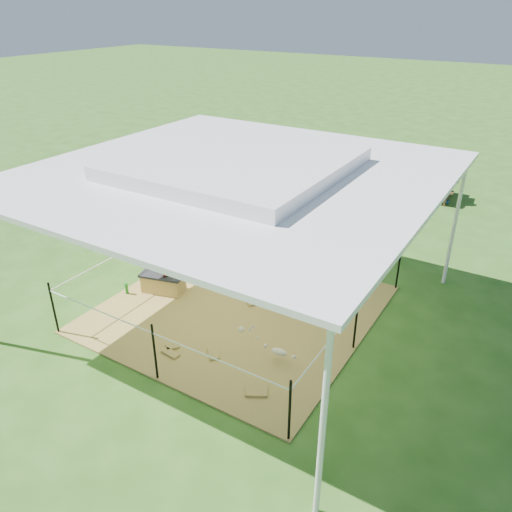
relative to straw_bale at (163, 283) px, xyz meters
The scene contains 13 objects.
ground 1.63m from the straw_bale, ahead, with size 90.00×90.00×0.00m, color #2D5919.
hay_patch 1.62m from the straw_bale, ahead, with size 4.60×4.60×0.03m, color brown.
canopy_tent 2.96m from the straw_bale, ahead, with size 6.30×6.30×2.90m.
rope_fence 1.67m from the straw_bale, ahead, with size 4.54×4.54×1.00m.
straw_bale is the anchor object (origin of this frame).
dark_cloth 0.20m from the straw_bale, ahead, with size 0.84×0.44×0.04m, color black.
woman 0.65m from the straw_bale, ahead, with size 0.34×0.23×0.94m, color red.
green_bottle 0.71m from the straw_bale, 140.71° to the right, with size 0.06×0.06×0.22m, color #1A761C.
pony 2.50m from the straw_bale, 26.78° to the left, with size 0.53×1.16×0.98m, color #4D4D52.
pink_hat 2.63m from the straw_bale, 26.78° to the left, with size 0.31×0.31×0.14m, color pink.
foal 3.06m from the straw_bale, 13.31° to the right, with size 0.80×0.45×0.45m, color beige, non-canonical shape.
picnic_table_near 8.63m from the straw_bale, 70.37° to the left, with size 1.69×1.22×0.70m, color #55381D.
distant_person 8.60m from the straw_bale, 66.75° to the left, with size 0.58×0.45×1.19m, color #3996D6.
Camera 1 is at (4.35, -6.47, 5.13)m, focal length 35.00 mm.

